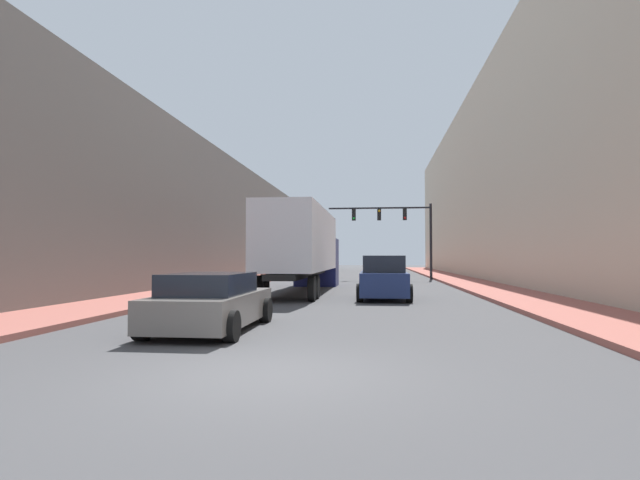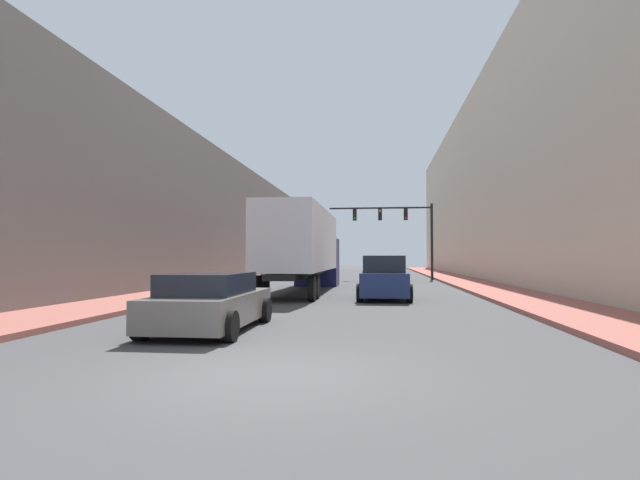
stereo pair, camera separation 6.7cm
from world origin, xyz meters
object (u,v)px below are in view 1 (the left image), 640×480
(traffic_signal_gantry, at_px, (401,224))
(semi_truck, at_px, (304,247))
(suv_car, at_px, (384,279))
(sedan_car, at_px, (211,302))

(traffic_signal_gantry, bearing_deg, semi_truck, -110.40)
(suv_car, bearing_deg, sedan_car, -114.08)
(semi_truck, height_order, traffic_signal_gantry, traffic_signal_gantry)
(sedan_car, distance_m, suv_car, 10.13)
(semi_truck, relative_size, traffic_signal_gantry, 1.62)
(suv_car, distance_m, traffic_signal_gantry, 18.67)
(semi_truck, distance_m, sedan_car, 13.06)
(semi_truck, height_order, sedan_car, semi_truck)
(semi_truck, distance_m, traffic_signal_gantry, 15.67)
(sedan_car, bearing_deg, suv_car, 65.92)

